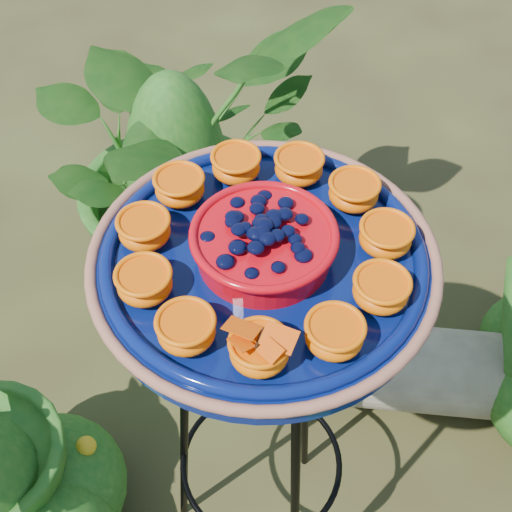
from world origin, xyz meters
name	(u,v)px	position (x,y,z in m)	size (l,w,h in m)	color
ground_plane	(310,502)	(0.00, 0.00, 0.00)	(20.00, 20.00, 0.00)	black
tripod_stand	(262,404)	(-0.10, -0.08, 0.57)	(0.43, 0.43, 0.94)	black
feeder_dish	(264,257)	(-0.10, -0.08, 0.98)	(0.61, 0.61, 0.11)	#061350
driftwood_log	(441,371)	(0.25, 0.40, 0.11)	(0.23, 0.23, 0.69)	tan
shrub_back_left	(176,157)	(-0.57, 0.64, 0.45)	(0.81, 0.70, 0.90)	#174E14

